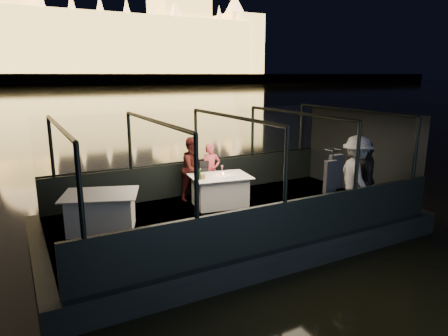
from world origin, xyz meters
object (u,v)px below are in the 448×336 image
chair_port_left (203,185)px  passenger_dark (365,179)px  coat_stand (331,188)px  person_woman_coral (211,169)px  wine_bottle (200,174)px  dining_table_aft (102,212)px  chair_port_right (210,182)px  dining_table_central (220,191)px  passenger_stripe (356,181)px  person_man_maroon (194,172)px

chair_port_left → passenger_dark: 3.94m
coat_stand → person_woman_coral: bearing=109.2°
passenger_dark → wine_bottle: bearing=-83.0°
dining_table_aft → passenger_dark: (5.63, -1.90, 0.47)m
chair_port_right → coat_stand: coat_stand is taller
chair_port_left → chair_port_right: size_ratio=0.85×
wine_bottle → dining_table_central: bearing=8.1°
dining_table_central → wine_bottle: size_ratio=5.37×
passenger_dark → coat_stand: bearing=-37.9°
coat_stand → passenger_stripe: size_ratio=0.92×
chair_port_right → wine_bottle: wine_bottle is taller
chair_port_left → passenger_stripe: (2.59, -2.65, 0.40)m
dining_table_central → person_woman_coral: 0.95m
chair_port_left → chair_port_right: bearing=43.0°
person_man_maroon → passenger_stripe: passenger_stripe is taller
coat_stand → passenger_dark: size_ratio=1.02×
wine_bottle → dining_table_aft: bearing=-176.0°
person_woman_coral → wine_bottle: size_ratio=5.27×
coat_stand → passenger_dark: (1.34, 0.31, -0.05)m
passenger_stripe → wine_bottle: (-2.93, 2.11, 0.06)m
dining_table_aft → chair_port_right: (2.99, 0.88, 0.06)m
wine_bottle → coat_stand: bearing=-50.8°
passenger_dark → dining_table_central: bearing=-89.5°
dining_table_central → dining_table_aft: size_ratio=0.96×
passenger_stripe → passenger_dark: passenger_stripe is taller
dining_table_central → person_man_maroon: (-0.37, 0.77, 0.36)m
passenger_stripe → dining_table_central: bearing=69.6°
person_man_maroon → passenger_stripe: size_ratio=0.87×
coat_stand → person_woman_coral: (-1.16, 3.32, -0.15)m
person_woman_coral → passenger_dark: (2.50, -3.01, 0.10)m
dining_table_aft → person_woman_coral: (3.13, 1.11, 0.36)m
dining_table_central → wine_bottle: bearing=-171.9°
chair_port_left → passenger_stripe: passenger_stripe is taller
passenger_stripe → chair_port_left: bearing=67.3°
person_woman_coral → wine_bottle: (-0.77, -0.95, 0.17)m
passenger_stripe → passenger_dark: size_ratio=1.11×
passenger_dark → wine_bottle: (-3.28, 2.06, 0.06)m
dining_table_central → dining_table_aft: (-2.95, -0.25, 0.00)m
dining_table_aft → person_woman_coral: bearing=19.5°
chair_port_right → person_woman_coral: person_woman_coral is taller
chair_port_right → dining_table_central: bearing=-99.3°
chair_port_left → wine_bottle: size_ratio=3.07×
chair_port_right → passenger_stripe: (2.30, -2.83, 0.40)m
dining_table_central → passenger_stripe: 3.24m
passenger_stripe → chair_port_right: bearing=62.0°
person_man_maroon → passenger_stripe: bearing=-71.9°
person_woman_coral → coat_stand: bearing=-63.1°
dining_table_central → person_woman_coral: person_woman_coral is taller
dining_table_aft → chair_port_right: bearing=16.4°
dining_table_central → coat_stand: size_ratio=0.83×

